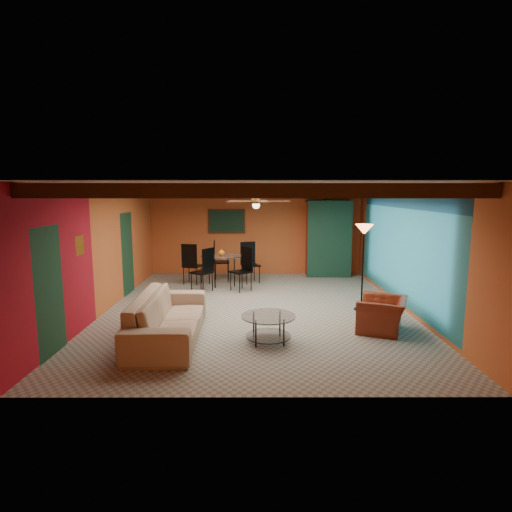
{
  "coord_description": "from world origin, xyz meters",
  "views": [
    {
      "loc": [
        -0.02,
        -8.91,
        2.58
      ],
      "look_at": [
        0.0,
        0.2,
        1.15
      ],
      "focal_mm": 29.23,
      "sensor_mm": 36.0,
      "label": 1
    }
  ],
  "objects_px": {
    "armchair": "(382,314)",
    "floor_lamp": "(363,267)",
    "dining_table": "(222,265)",
    "vase": "(221,240)",
    "armoire": "(328,239)",
    "potted_plant": "(329,195)",
    "sofa": "(169,317)",
    "coffee_table": "(268,328)"
  },
  "relations": [
    {
      "from": "armchair",
      "to": "floor_lamp",
      "type": "relative_size",
      "value": 0.51
    },
    {
      "from": "dining_table",
      "to": "vase",
      "type": "height_order",
      "value": "vase"
    },
    {
      "from": "dining_table",
      "to": "vase",
      "type": "bearing_deg",
      "value": 0.0
    },
    {
      "from": "armoire",
      "to": "vase",
      "type": "bearing_deg",
      "value": -155.08
    },
    {
      "from": "armoire",
      "to": "potted_plant",
      "type": "bearing_deg",
      "value": 0.0
    },
    {
      "from": "sofa",
      "to": "armoire",
      "type": "height_order",
      "value": "armoire"
    },
    {
      "from": "armoire",
      "to": "potted_plant",
      "type": "height_order",
      "value": "potted_plant"
    },
    {
      "from": "coffee_table",
      "to": "vase",
      "type": "xyz_separation_m",
      "value": [
        -1.15,
        4.37,
        1.01
      ]
    },
    {
      "from": "armchair",
      "to": "dining_table",
      "type": "distance_m",
      "value": 5.02
    },
    {
      "from": "sofa",
      "to": "vase",
      "type": "relative_size",
      "value": 14.65
    },
    {
      "from": "armchair",
      "to": "potted_plant",
      "type": "bearing_deg",
      "value": -155.66
    },
    {
      "from": "sofa",
      "to": "dining_table",
      "type": "distance_m",
      "value": 4.24
    },
    {
      "from": "sofa",
      "to": "floor_lamp",
      "type": "bearing_deg",
      "value": -66.83
    },
    {
      "from": "dining_table",
      "to": "potted_plant",
      "type": "distance_m",
      "value": 3.9
    },
    {
      "from": "sofa",
      "to": "potted_plant",
      "type": "relative_size",
      "value": 6.25
    },
    {
      "from": "coffee_table",
      "to": "dining_table",
      "type": "distance_m",
      "value": 4.53
    },
    {
      "from": "sofa",
      "to": "armoire",
      "type": "relative_size",
      "value": 1.21
    },
    {
      "from": "coffee_table",
      "to": "armchair",
      "type": "bearing_deg",
      "value": 15.0
    },
    {
      "from": "sofa",
      "to": "dining_table",
      "type": "bearing_deg",
      "value": -9.75
    },
    {
      "from": "coffee_table",
      "to": "floor_lamp",
      "type": "xyz_separation_m",
      "value": [
        2.1,
        1.95,
        0.71
      ]
    },
    {
      "from": "armoire",
      "to": "vase",
      "type": "relative_size",
      "value": 12.08
    },
    {
      "from": "potted_plant",
      "to": "vase",
      "type": "distance_m",
      "value": 3.63
    },
    {
      "from": "floor_lamp",
      "to": "coffee_table",
      "type": "bearing_deg",
      "value": -137.16
    },
    {
      "from": "sofa",
      "to": "floor_lamp",
      "type": "distance_m",
      "value": 4.27
    },
    {
      "from": "armchair",
      "to": "dining_table",
      "type": "bearing_deg",
      "value": -116.37
    },
    {
      "from": "coffee_table",
      "to": "potted_plant",
      "type": "xyz_separation_m",
      "value": [
        1.99,
        5.74,
        2.21
      ]
    },
    {
      "from": "armoire",
      "to": "potted_plant",
      "type": "xyz_separation_m",
      "value": [
        0.0,
        0.0,
        1.33
      ]
    },
    {
      "from": "sofa",
      "to": "coffee_table",
      "type": "distance_m",
      "value": 1.76
    },
    {
      "from": "coffee_table",
      "to": "armoire",
      "type": "distance_m",
      "value": 6.14
    },
    {
      "from": "dining_table",
      "to": "vase",
      "type": "xyz_separation_m",
      "value": [
        0.0,
        0.0,
        0.67
      ]
    },
    {
      "from": "sofa",
      "to": "coffee_table",
      "type": "bearing_deg",
      "value": -97.18
    },
    {
      "from": "floor_lamp",
      "to": "armoire",
      "type": "bearing_deg",
      "value": 91.58
    },
    {
      "from": "sofa",
      "to": "coffee_table",
      "type": "height_order",
      "value": "sofa"
    },
    {
      "from": "vase",
      "to": "armoire",
      "type": "bearing_deg",
      "value": 23.56
    },
    {
      "from": "dining_table",
      "to": "armoire",
      "type": "xyz_separation_m",
      "value": [
        3.14,
        1.37,
        0.54
      ]
    },
    {
      "from": "armchair",
      "to": "armoire",
      "type": "distance_m",
      "value": 5.23
    },
    {
      "from": "armchair",
      "to": "potted_plant",
      "type": "relative_size",
      "value": 2.21
    },
    {
      "from": "floor_lamp",
      "to": "vase",
      "type": "xyz_separation_m",
      "value": [
        -3.24,
        2.42,
        0.31
      ]
    },
    {
      "from": "potted_plant",
      "to": "floor_lamp",
      "type": "bearing_deg",
      "value": -88.42
    },
    {
      "from": "sofa",
      "to": "potted_plant",
      "type": "bearing_deg",
      "value": -35.53
    },
    {
      "from": "dining_table",
      "to": "floor_lamp",
      "type": "xyz_separation_m",
      "value": [
        3.24,
        -2.42,
        0.36
      ]
    },
    {
      "from": "floor_lamp",
      "to": "vase",
      "type": "bearing_deg",
      "value": 143.28
    }
  ]
}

